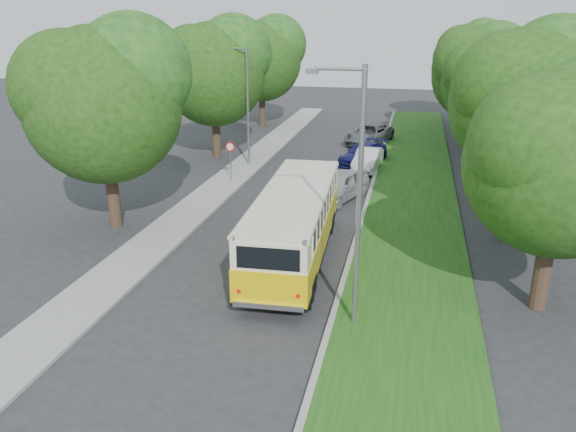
% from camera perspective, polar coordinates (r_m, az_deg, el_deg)
% --- Properties ---
extents(ground, '(120.00, 120.00, 0.00)m').
position_cam_1_polar(ground, '(21.09, -4.29, -6.30)').
color(ground, '#2A2A2D').
rests_on(ground, ground).
extents(curb, '(0.20, 70.00, 0.15)m').
position_cam_1_polar(curb, '(24.92, 7.02, -2.00)').
color(curb, gray).
rests_on(curb, ground).
extents(grass_verge, '(4.50, 70.00, 0.13)m').
position_cam_1_polar(grass_verge, '(24.84, 12.42, -2.43)').
color(grass_verge, '#184D14').
rests_on(grass_verge, ground).
extents(sidewalk, '(2.20, 70.00, 0.12)m').
position_cam_1_polar(sidewalk, '(26.97, -11.01, -0.56)').
color(sidewalk, gray).
rests_on(sidewalk, ground).
extents(treeline, '(24.27, 41.91, 9.46)m').
position_cam_1_polar(treeline, '(36.33, 8.93, 14.23)').
color(treeline, '#332319').
rests_on(treeline, ground).
extents(lamppost_near, '(1.71, 0.16, 8.00)m').
position_cam_1_polar(lamppost_near, '(16.40, 6.95, 2.35)').
color(lamppost_near, gray).
rests_on(lamppost_near, ground).
extents(lamppost_far, '(1.71, 0.16, 7.50)m').
position_cam_1_polar(lamppost_far, '(36.01, -4.27, 11.46)').
color(lamppost_far, gray).
rests_on(lamppost_far, ground).
extents(warning_sign, '(0.56, 0.10, 2.50)m').
position_cam_1_polar(warning_sign, '(32.63, -5.88, 6.26)').
color(warning_sign, gray).
rests_on(warning_sign, ground).
extents(vintage_bus, '(3.05, 10.12, 2.97)m').
position_cam_1_polar(vintage_bus, '(21.91, 0.63, -0.98)').
color(vintage_bus, yellow).
rests_on(vintage_bus, ground).
extents(car_silver, '(3.29, 4.86, 1.54)m').
position_cam_1_polar(car_silver, '(29.79, 5.15, 3.11)').
color(car_silver, '#B6B6BB').
rests_on(car_silver, ground).
extents(car_white, '(1.77, 4.16, 1.34)m').
position_cam_1_polar(car_white, '(35.96, 8.10, 5.71)').
color(car_white, silver).
rests_on(car_white, ground).
extents(car_blue, '(3.39, 4.93, 1.32)m').
position_cam_1_polar(car_blue, '(37.46, 7.66, 6.28)').
color(car_blue, navy).
rests_on(car_blue, ground).
extents(car_grey, '(3.81, 5.74, 1.46)m').
position_cam_1_polar(car_grey, '(43.60, 8.27, 8.23)').
color(car_grey, slate).
rests_on(car_grey, ground).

